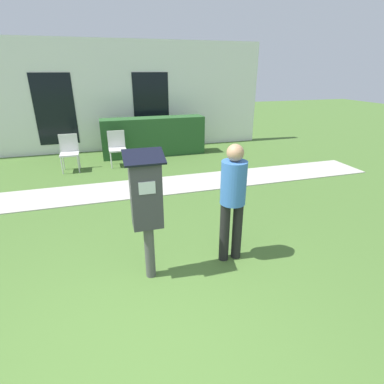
{
  "coord_description": "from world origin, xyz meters",
  "views": [
    {
      "loc": [
        -0.16,
        -1.94,
        2.39
      ],
      "look_at": [
        0.78,
        1.18,
        1.05
      ],
      "focal_mm": 28.0,
      "sensor_mm": 36.0,
      "label": 1
    }
  ],
  "objects_px": {
    "outdoor_chair_left": "(69,150)",
    "parking_meter": "(146,201)",
    "person_standing": "(233,195)",
    "outdoor_chair_middle": "(117,145)"
  },
  "relations": [
    {
      "from": "outdoor_chair_left",
      "to": "parking_meter",
      "type": "bearing_deg",
      "value": -82.47
    },
    {
      "from": "person_standing",
      "to": "parking_meter",
      "type": "bearing_deg",
      "value": 152.66
    },
    {
      "from": "parking_meter",
      "to": "outdoor_chair_left",
      "type": "height_order",
      "value": "parking_meter"
    },
    {
      "from": "person_standing",
      "to": "outdoor_chair_left",
      "type": "xyz_separation_m",
      "value": [
        -2.32,
        4.71,
        -0.4
      ]
    },
    {
      "from": "parking_meter",
      "to": "outdoor_chair_left",
      "type": "relative_size",
      "value": 1.77
    },
    {
      "from": "person_standing",
      "to": "outdoor_chair_middle",
      "type": "xyz_separation_m",
      "value": [
        -1.15,
        4.82,
        -0.4
      ]
    },
    {
      "from": "parking_meter",
      "to": "person_standing",
      "type": "bearing_deg",
      "value": 3.58
    },
    {
      "from": "person_standing",
      "to": "outdoor_chair_middle",
      "type": "distance_m",
      "value": 4.97
    },
    {
      "from": "person_standing",
      "to": "outdoor_chair_middle",
      "type": "bearing_deg",
      "value": 72.51
    },
    {
      "from": "outdoor_chair_left",
      "to": "outdoor_chair_middle",
      "type": "height_order",
      "value": "same"
    }
  ]
}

